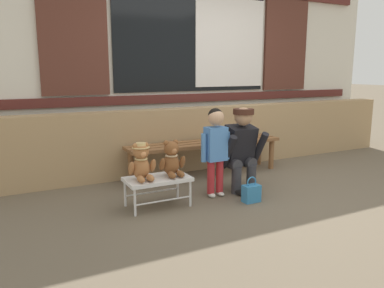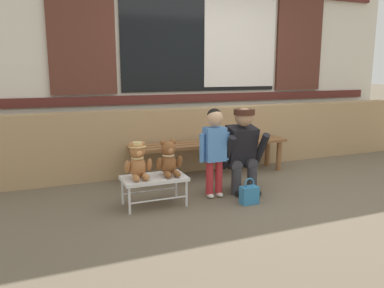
% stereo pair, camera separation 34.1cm
% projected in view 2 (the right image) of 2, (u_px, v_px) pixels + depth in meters
% --- Properties ---
extents(ground_plane, '(60.00, 60.00, 0.00)m').
position_uv_depth(ground_plane, '(271.00, 197.00, 4.09)').
color(ground_plane, brown).
extents(brick_low_wall, '(6.52, 0.25, 0.85)m').
position_uv_depth(brick_low_wall, '(214.00, 137.00, 5.31)').
color(brick_low_wall, tan).
rests_on(brick_low_wall, ground).
extents(shop_facade, '(6.65, 0.26, 3.26)m').
position_uv_depth(shop_facade, '(200.00, 49.00, 5.54)').
color(shop_facade, silver).
rests_on(shop_facade, ground).
extents(wooden_bench_long, '(2.10, 0.40, 0.44)m').
position_uv_depth(wooden_bench_long, '(210.00, 147.00, 4.90)').
color(wooden_bench_long, brown).
rests_on(wooden_bench_long, ground).
extents(small_display_bench, '(0.64, 0.36, 0.30)m').
position_uv_depth(small_display_bench, '(154.00, 180.00, 3.80)').
color(small_display_bench, silver).
rests_on(small_display_bench, ground).
extents(teddy_bear_with_hat, '(0.28, 0.27, 0.36)m').
position_uv_depth(teddy_bear_with_hat, '(138.00, 161.00, 3.70)').
color(teddy_bear_with_hat, '#A86B3D').
rests_on(teddy_bear_with_hat, small_display_bench).
extents(teddy_bear_plain, '(0.28, 0.26, 0.36)m').
position_uv_depth(teddy_bear_plain, '(169.00, 159.00, 3.82)').
color(teddy_bear_plain, brown).
rests_on(teddy_bear_plain, small_display_bench).
extents(child_standing, '(0.35, 0.18, 0.96)m').
position_uv_depth(child_standing, '(215.00, 143.00, 4.00)').
color(child_standing, '#B7282D').
rests_on(child_standing, ground).
extents(adult_crouching, '(0.50, 0.49, 0.95)m').
position_uv_depth(adult_crouching, '(242.00, 150.00, 4.21)').
color(adult_crouching, '#333338').
rests_on(adult_crouching, ground).
extents(handbag_on_ground, '(0.18, 0.11, 0.27)m').
position_uv_depth(handbag_on_ground, '(249.00, 194.00, 3.88)').
color(handbag_on_ground, teal).
rests_on(handbag_on_ground, ground).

